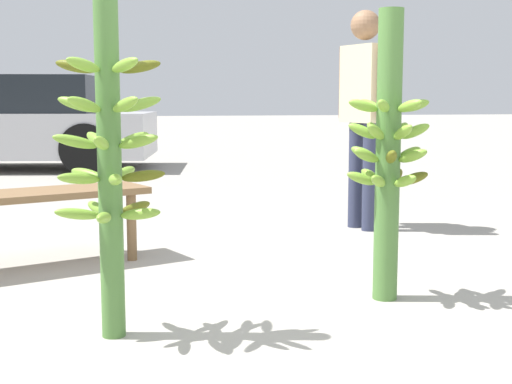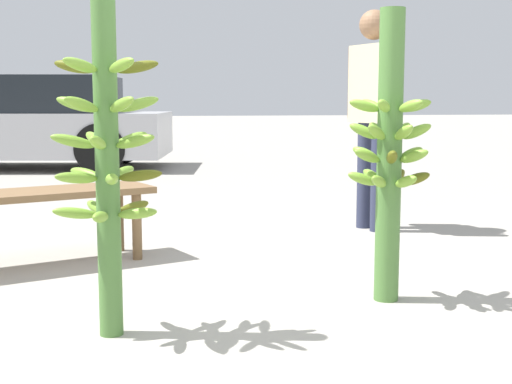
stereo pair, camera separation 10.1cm
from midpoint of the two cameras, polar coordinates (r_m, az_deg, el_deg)
ground_plane at (r=3.05m, az=2.02°, el=-11.55°), size 80.00×80.00×0.00m
banana_stalk_left at (r=2.99m, az=-12.61°, el=3.02°), size 0.46×0.46×1.48m
banana_stalk_center at (r=3.53m, az=9.72°, el=3.11°), size 0.42×0.41×1.42m
vendor_person at (r=5.47m, az=8.11°, el=7.40°), size 0.28×0.58×1.65m
market_bench at (r=4.42m, az=-17.59°, el=-0.81°), size 1.33×0.86×0.46m
parked_car at (r=10.79m, az=-19.27°, el=5.17°), size 4.31×2.49×1.32m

